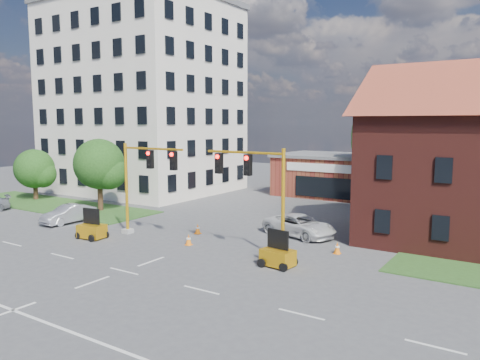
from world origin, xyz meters
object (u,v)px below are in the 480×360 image
Objects in this scene: pickup_white at (299,225)px; signal_mast_east at (257,188)px; trailer_west at (92,230)px; signal_mast_west at (144,178)px; trailer_east at (278,256)px.

signal_mast_east is at bearing -164.53° from pickup_white.
trailer_west is at bearing -168.18° from signal_mast_east.
trailer_west is (-2.49, -2.34, -3.32)m from signal_mast_west.
signal_mast_west is at bearing 180.00° from signal_mast_east.
trailer_east is at bearing -28.38° from signal_mast_east.
trailer_west is 0.37× the size of pickup_white.
signal_mast_east is at bearing 158.85° from trailer_east.
signal_mast_west is 3.22× the size of trailer_west.
signal_mast_west is at bearing 35.35° from trailer_west.
signal_mast_west is 3.26× the size of trailer_east.
pickup_white is (8.63, 5.73, -3.20)m from signal_mast_west.
signal_mast_west is 1.20× the size of pickup_white.
signal_mast_east is 3.97m from trailer_east.
signal_mast_west reaches higher than trailer_east.
signal_mast_west is 11.17m from trailer_east.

